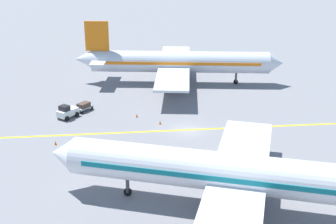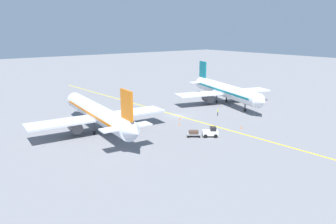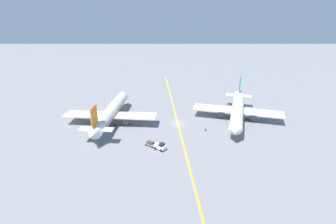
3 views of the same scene
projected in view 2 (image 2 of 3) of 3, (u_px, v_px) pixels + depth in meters
The scene contains 10 objects.
ground_plane at pixel (177, 116), 78.94m from camera, with size 400.00×400.00×0.00m, color slate.
apron_yellow_centreline at pixel (177, 116), 78.94m from camera, with size 0.40×120.00×0.01m, color yellow.
airplane_at_gate at pixel (98, 114), 65.81m from camera, with size 28.33×35.55×10.60m.
airplane_adjacent_stand at pixel (225, 90), 91.10m from camera, with size 28.36×34.95×10.60m.
baggage_tug_white at pixel (211, 132), 63.07m from camera, with size 3.31×2.98×2.11m.
baggage_cart_trailing at pixel (194, 133), 63.05m from camera, with size 2.93×2.66×1.24m.
ground_crew_worker at pixel (218, 112), 78.88m from camera, with size 0.47×0.41×1.68m.
traffic_cone_near_nose at pixel (242, 127), 68.48m from camera, with size 0.32×0.32×0.55m, color orange.
traffic_cone_mid_apron at pixel (179, 124), 70.80m from camera, with size 0.32×0.32×0.55m, color orange.
traffic_cone_by_wingtip at pixel (180, 119), 74.87m from camera, with size 0.32×0.32×0.55m, color orange.
Camera 2 is at (-47.85, -59.56, 20.00)m, focal length 35.00 mm.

